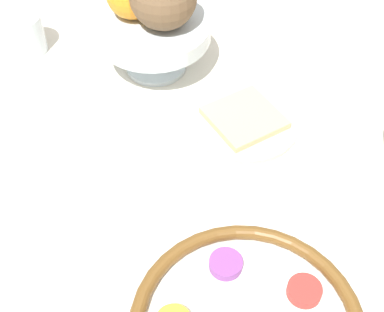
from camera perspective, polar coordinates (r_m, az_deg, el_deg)
The scene contains 4 objects.
dining_table at distance 1.14m, azimuth 1.56°, elevation -15.62°, with size 1.29×1.07×0.74m.
fruit_stand at distance 0.99m, azimuth -4.06°, elevation 12.86°, with size 0.21×0.21×0.10m.
bread_plate at distance 0.92m, azimuth 5.58°, elevation 3.81°, with size 0.19×0.19×0.02m.
cup_near at distance 1.11m, azimuth -17.52°, elevation 12.31°, with size 0.08×0.08×0.08m.
Camera 1 is at (-0.48, 0.15, 1.39)m, focal length 50.00 mm.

